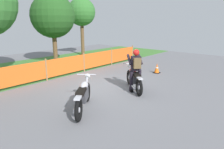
{
  "coord_description": "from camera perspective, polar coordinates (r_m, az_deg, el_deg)",
  "views": [
    {
      "loc": [
        -6.21,
        -5.56,
        2.69
      ],
      "look_at": [
        -0.96,
        -1.13,
        0.9
      ],
      "focal_mm": 32.38,
      "sensor_mm": 36.0,
      "label": 1
    }
  ],
  "objects": [
    {
      "name": "ground",
      "position": [
        8.76,
        -1.58,
        -3.35
      ],
      "size": [
        24.0,
        24.0,
        0.02
      ],
      "primitive_type": "cube",
      "color": "slate"
    },
    {
      "name": "grass_verge",
      "position": [
        13.14,
        -20.48,
        1.88
      ],
      "size": [
        24.0,
        5.96,
        0.01
      ],
      "primitive_type": "cube",
      "color": "#427A33",
      "rests_on": "ground"
    },
    {
      "name": "barrier_fence",
      "position": [
        10.57,
        -12.68,
        2.51
      ],
      "size": [
        11.88,
        0.08,
        1.05
      ],
      "color": "olive",
      "rests_on": "ground"
    },
    {
      "name": "tree_near_left",
      "position": [
        13.71,
        -16.37,
        15.54
      ],
      "size": [
        2.76,
        2.76,
        4.44
      ],
      "color": "brown",
      "rests_on": "ground"
    },
    {
      "name": "tree_near_right",
      "position": [
        17.02,
        -8.61,
        16.93
      ],
      "size": [
        2.2,
        2.2,
        4.57
      ],
      "color": "brown",
      "rests_on": "ground"
    },
    {
      "name": "motorcycle_lead",
      "position": [
        6.36,
        -8.09,
        -5.8
      ],
      "size": [
        1.77,
        1.39,
        1.01
      ],
      "rotation": [
        0.0,
        0.0,
        0.65
      ],
      "color": "black",
      "rests_on": "ground"
    },
    {
      "name": "motorcycle_trailing",
      "position": [
        8.23,
        6.17,
        -1.05
      ],
      "size": [
        1.44,
        1.68,
        0.99
      ],
      "rotation": [
        0.0,
        0.0,
        0.87
      ],
      "color": "black",
      "rests_on": "ground"
    },
    {
      "name": "rider_trailing",
      "position": [
        7.91,
        6.73,
        1.79
      ],
      "size": [
        0.75,
        0.78,
        1.69
      ],
      "rotation": [
        0.0,
        0.0,
        0.87
      ],
      "color": "black",
      "rests_on": "ground"
    },
    {
      "name": "traffic_cone",
      "position": [
        11.19,
        12.56,
        1.71
      ],
      "size": [
        0.32,
        0.32,
        0.53
      ],
      "color": "black",
      "rests_on": "ground"
    }
  ]
}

